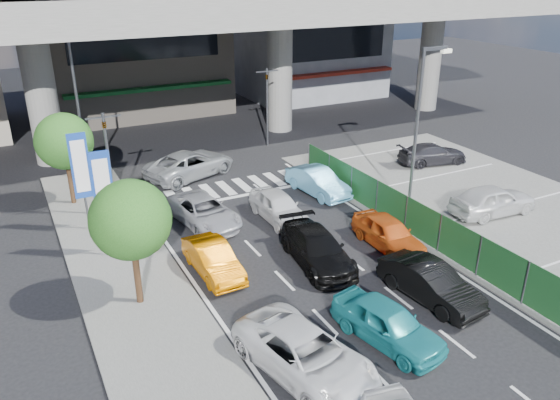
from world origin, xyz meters
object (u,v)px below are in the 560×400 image
traffic_light_right (267,88)px  parked_sedan_white (493,200)px  signboard_far (81,169)px  taxi_teal_mid (388,323)px  tree_near (131,220)px  traffic_cone (402,214)px  traffic_light_left (106,140)px  hatch_black_mid_right (430,283)px  street_lamp_right (420,118)px  sedan_white_mid_left (305,354)px  street_lamp_left (80,96)px  wagon_silver_front_left (204,211)px  crossing_wagon_silver (190,164)px  parked_sedan_dgrey (433,154)px  taxi_orange_left (213,259)px  kei_truck_front_right (318,182)px  signboard_near (103,190)px  sedan_white_front_mid (278,206)px  sedan_black_mid (317,248)px  tree_far (64,142)px  taxi_orange_right (388,233)px

traffic_light_right → parked_sedan_white: (4.79, -15.27, -3.12)m
signboard_far → taxi_teal_mid: (7.26, -12.79, -2.37)m
tree_near → traffic_cone: 13.19m
traffic_light_left → hatch_black_mid_right: traffic_light_left is taller
street_lamp_right → traffic_cone: 4.62m
sedan_white_mid_left → hatch_black_mid_right: same height
street_lamp_left → parked_sedan_white: 22.26m
traffic_light_right → traffic_light_left: bearing=-149.1°
traffic_light_right → wagon_silver_front_left: size_ratio=1.12×
traffic_light_left → signboard_far: bearing=-144.3°
crossing_wagon_silver → hatch_black_mid_right: bearing=171.8°
street_lamp_right → parked_sedan_white: 5.52m
wagon_silver_front_left → parked_sedan_dgrey: (15.42, 1.53, 0.04)m
traffic_light_right → street_lamp_right: 13.13m
tree_near → taxi_teal_mid: size_ratio=1.19×
taxi_orange_left → kei_truck_front_right: size_ratio=0.91×
street_lamp_left → traffic_light_left: bearing=-88.8°
signboard_near → sedan_white_mid_left: bearing=-69.3°
traffic_light_right → sedan_white_front_mid: traffic_light_right is taller
kei_truck_front_right → signboard_near: bearing=-176.4°
sedan_black_mid → wagon_silver_front_left: 6.35m
parked_sedan_dgrey → street_lamp_left: bearing=80.0°
traffic_light_right → signboard_far: (-13.10, -8.01, -0.87)m
traffic_light_left → street_lamp_right: street_lamp_right is taller
traffic_light_right → taxi_orange_left: traffic_light_right is taller
traffic_light_right → street_lamp_left: size_ratio=0.65×
traffic_light_right → crossing_wagon_silver: traffic_light_right is taller
street_lamp_left → tree_near: 14.08m
signboard_far → crossing_wagon_silver: bearing=35.6°
sedan_black_mid → signboard_far: bearing=143.3°
sedan_black_mid → parked_sedan_dgrey: 14.48m
wagon_silver_front_left → kei_truck_front_right: (6.72, 0.71, 0.05)m
street_lamp_left → taxi_teal_mid: size_ratio=1.98×
taxi_orange_left → tree_far: bearing=110.6°
street_lamp_right → sedan_black_mid: bearing=-161.0°
signboard_near → wagon_silver_front_left: 5.34m
street_lamp_right → wagon_silver_front_left: 11.12m
traffic_light_right → signboard_near: 16.83m
taxi_orange_left → wagon_silver_front_left: bearing=73.0°
taxi_teal_mid → parked_sedan_white: (10.63, 5.53, 0.12)m
signboard_far → taxi_orange_right: size_ratio=1.18×
traffic_light_left → taxi_orange_left: size_ratio=1.36×
traffic_light_left → taxi_teal_mid: bearing=-67.0°
tree_far → parked_sedan_dgrey: size_ratio=1.12×
sedan_white_front_mid → crossing_wagon_silver: bearing=103.6°
sedan_white_front_mid → crossing_wagon_silver: crossing_wagon_silver is taller
tree_far → sedan_white_mid_left: 17.17m
taxi_teal_mid → wagon_silver_front_left: (-2.28, 11.08, -0.05)m
hatch_black_mid_right → taxi_orange_right: bearing=67.2°
traffic_light_right → street_lamp_right: street_lamp_right is taller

